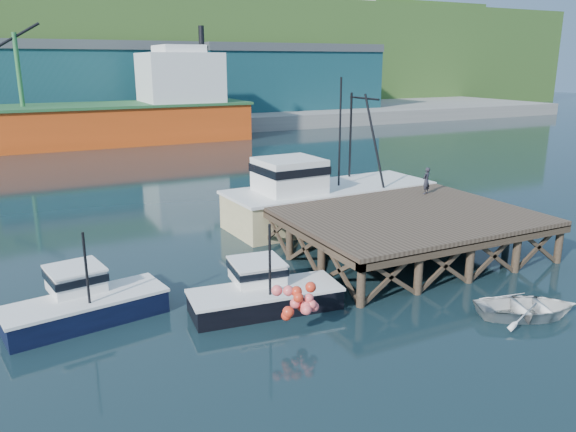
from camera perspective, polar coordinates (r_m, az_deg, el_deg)
ground at (r=26.63m, az=2.08°, el=-5.34°), size 300.00×300.00×0.00m
wharf at (r=28.82m, az=11.94°, el=0.01°), size 12.00×10.00×2.62m
far_quay at (r=92.98m, az=-19.36°, el=9.33°), size 160.00×40.00×2.00m
warehouse_mid at (r=87.69m, az=-19.23°, el=12.64°), size 28.00×16.00×9.00m
warehouse_right at (r=96.50m, az=-0.83°, el=13.64°), size 30.00×16.00×9.00m
cargo_ship at (r=70.17m, az=-23.95°, el=9.09°), size 55.50×10.00×13.75m
hillside at (r=122.42m, az=-21.79°, el=15.07°), size 220.00×50.00×22.00m
boat_navy at (r=22.67m, az=-20.08°, el=-8.12°), size 6.12×3.68×3.66m
boat_black at (r=22.36m, az=-2.51°, el=-7.65°), size 6.11×5.11×3.66m
trawler at (r=33.79m, az=3.90°, el=2.26°), size 13.05×5.25×8.59m
dinghy at (r=23.47m, az=23.16°, el=-8.52°), size 4.65×4.07×0.80m
dockworker at (r=32.96m, az=13.87°, el=3.50°), size 0.65×0.54×1.53m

